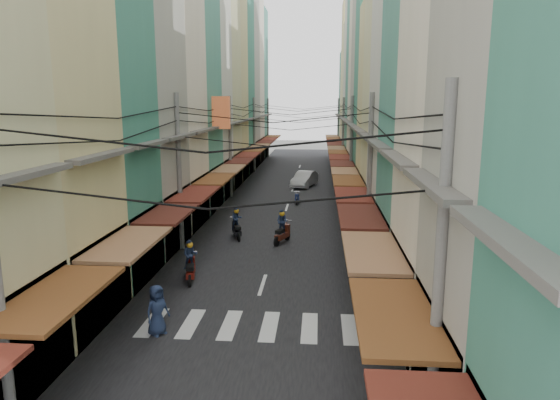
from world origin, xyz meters
The scene contains 15 objects.
ground centered at (0.00, 0.00, 0.00)m, with size 160.00×160.00×0.00m, color #62625E.
road centered at (0.00, 20.00, 0.01)m, with size 10.00×80.00×0.02m, color black.
sidewalk_left centered at (-6.50, 20.00, 0.03)m, with size 3.00×80.00×0.06m, color gray.
sidewalk_right centered at (6.50, 20.00, 0.03)m, with size 3.00×80.00×0.06m, color gray.
crosswalk centered at (0.00, -6.00, 0.03)m, with size 7.55×2.40×0.01m.
building_row_left centered at (-7.92, 16.56, 9.78)m, with size 7.80×67.67×23.70m.
building_row_right centered at (7.92, 16.45, 9.41)m, with size 7.80×68.98×22.59m.
utility_poles centered at (0.00, 15.01, 6.59)m, with size 10.20×66.13×8.20m.
white_car centered at (1.02, 23.48, 0.00)m, with size 4.98×1.95×1.76m, color silver.
bicycle centered at (6.30, -0.37, 0.00)m, with size 0.68×1.81×1.25m, color black.
moving_scooters centered at (-1.41, 4.03, 0.55)m, with size 4.30×19.08×1.88m.
parked_scooters centered at (4.22, -3.11, 0.48)m, with size 13.23×14.46×0.99m.
pedestrians centered at (-4.63, 4.29, 1.07)m, with size 13.79×23.63×2.22m.
market_umbrella centered at (5.76, -7.72, 2.17)m, with size 2.34×2.34×2.46m.
traffic_sign centered at (5.26, -5.22, 1.87)m, with size 0.10×0.57×2.61m.
Camera 1 is at (2.35, -22.17, 7.74)m, focal length 32.00 mm.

